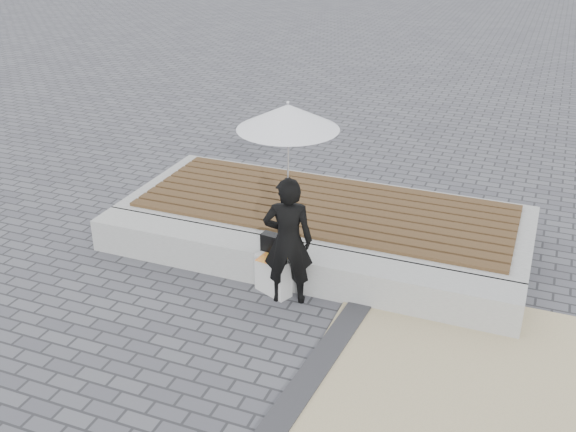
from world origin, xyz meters
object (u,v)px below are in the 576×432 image
(handbag, at_px, (276,245))
(canvas_tote, at_px, (273,275))
(woman, at_px, (288,241))
(parasol, at_px, (288,117))
(seating_ledge, at_px, (290,265))

(handbag, distance_m, canvas_tote, 0.33)
(woman, bearing_deg, parasol, 75.95)
(handbag, bearing_deg, parasol, -35.83)
(handbag, bearing_deg, canvas_tote, -74.97)
(seating_ledge, bearing_deg, canvas_tote, -105.39)
(parasol, bearing_deg, seating_ledge, 107.80)
(seating_ledge, relative_size, canvas_tote, 11.47)
(seating_ledge, xyz_separation_m, parasol, (0.12, -0.37, 1.85))
(parasol, distance_m, handbag, 1.56)
(woman, distance_m, parasol, 1.33)
(woman, relative_size, canvas_tote, 3.27)
(woman, height_order, handbag, woman)
(woman, bearing_deg, canvas_tote, -37.07)
(handbag, relative_size, canvas_tote, 0.77)
(parasol, relative_size, handbag, 3.78)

